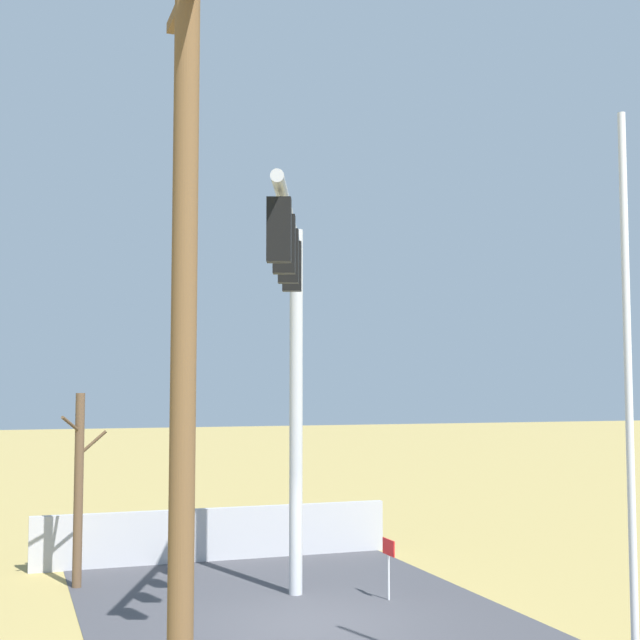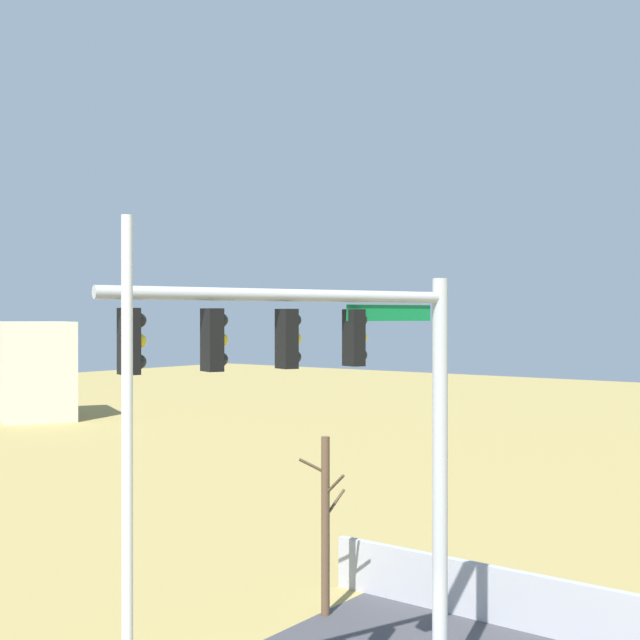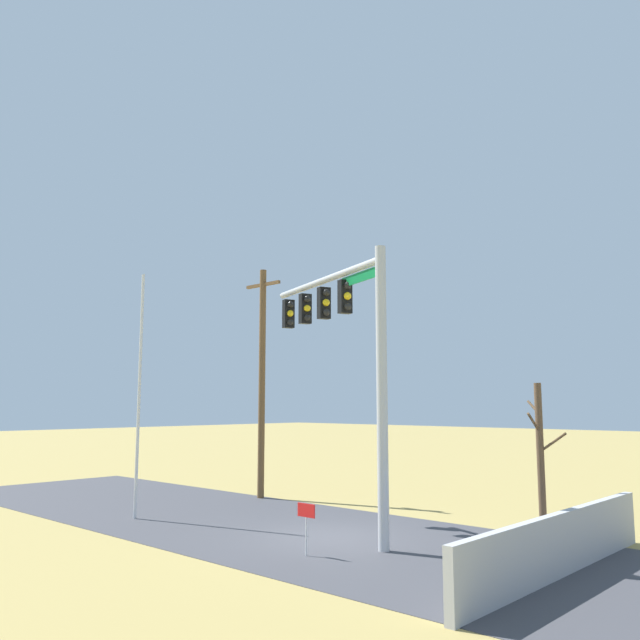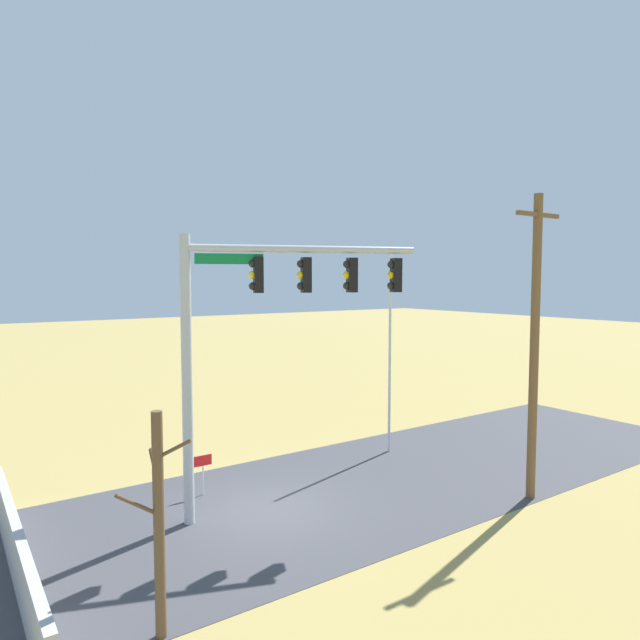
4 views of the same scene
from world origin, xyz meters
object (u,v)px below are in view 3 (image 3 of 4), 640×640
Objects in this scene: flagpole at (139,394)px; utility_pole at (262,377)px; open_sign at (306,517)px; bare_tree at (541,457)px; signal_mast at (344,336)px.

utility_pole is (-0.49, 5.77, 0.72)m from flagpole.
utility_pole is 10.50m from open_sign.
flagpole is 0.88× the size of utility_pole.
open_sign is at bearing -35.74° from utility_pole.
bare_tree reaches higher than open_sign.
bare_tree is (10.75, 5.93, -1.78)m from flagpole.
flagpole is 1.88× the size of bare_tree.
bare_tree is at bearing 0.81° from utility_pole.
utility_pole is at bearing 144.26° from open_sign.
utility_pole is (-7.23, 3.42, -0.85)m from signal_mast.
signal_mast is 7.31m from flagpole.
signal_mast is at bearing 107.75° from open_sign.
signal_mast is 0.86× the size of utility_pole.
bare_tree is at bearing 60.96° from open_sign.
open_sign is (7.48, 0.04, -3.02)m from flagpole.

